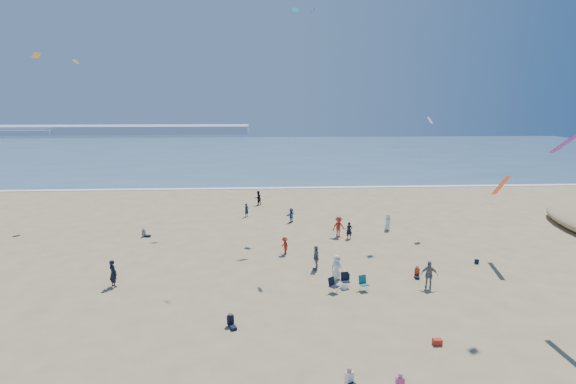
{
  "coord_description": "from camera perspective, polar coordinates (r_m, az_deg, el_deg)",
  "views": [
    {
      "loc": [
        0.42,
        -18.58,
        11.99
      ],
      "look_at": [
        2.0,
        8.0,
        6.74
      ],
      "focal_mm": 28.0,
      "sensor_mm": 36.0,
      "label": 1
    }
  ],
  "objects": [
    {
      "name": "black_backpack",
      "position": [
        32.02,
        7.53,
        -10.57
      ],
      "size": [
        0.3,
        0.22,
        0.38
      ],
      "primitive_type": "cube",
      "color": "black",
      "rests_on": "ground"
    },
    {
      "name": "kites_aloft",
      "position": [
        32.73,
        17.17,
        16.07
      ],
      "size": [
        44.38,
        41.9,
        25.22
      ],
      "color": "#1EC2E6",
      "rests_on": "ground"
    },
    {
      "name": "white_tote",
      "position": [
        30.33,
        7.17,
        -11.81
      ],
      "size": [
        0.35,
        0.2,
        0.4
      ],
      "primitive_type": "cube",
      "color": "white",
      "rests_on": "ground"
    },
    {
      "name": "surf_line",
      "position": [
        64.69,
        -3.71,
        0.49
      ],
      "size": [
        220.0,
        1.2,
        0.08
      ],
      "primitive_type": "cube",
      "color": "white",
      "rests_on": "ground"
    },
    {
      "name": "headland_near",
      "position": [
        209.54,
        -32.26,
        6.44
      ],
      "size": [
        40.0,
        14.0,
        2.0
      ],
      "primitive_type": "cube",
      "color": "#7A8EA8",
      "rests_on": "ground"
    },
    {
      "name": "chair_cluster",
      "position": [
        30.07,
        7.62,
        -11.41
      ],
      "size": [
        2.79,
        1.55,
        1.0
      ],
      "color": "black",
      "rests_on": "ground"
    },
    {
      "name": "standing_flyers",
      "position": [
        34.55,
        7.45,
        -7.71
      ],
      "size": [
        29.95,
        39.15,
        1.9
      ],
      "color": "gray",
      "rests_on": "ground"
    },
    {
      "name": "seated_group",
      "position": [
        27.88,
        0.06,
        -13.37
      ],
      "size": [
        22.57,
        24.25,
        0.84
      ],
      "color": "white",
      "rests_on": "ground"
    },
    {
      "name": "ocean",
      "position": [
        114.21,
        -3.61,
        5.12
      ],
      "size": [
        220.0,
        100.0,
        0.06
      ],
      "primitive_type": "cube",
      "color": "#476B84",
      "rests_on": "ground"
    },
    {
      "name": "headland_far",
      "position": [
        198.29,
        -21.32,
        7.4
      ],
      "size": [
        110.0,
        20.0,
        3.2
      ],
      "primitive_type": "cube",
      "color": "#7A8EA8",
      "rests_on": "ground"
    },
    {
      "name": "navy_bag",
      "position": [
        37.48,
        22.84,
        -8.13
      ],
      "size": [
        0.28,
        0.18,
        0.34
      ],
      "primitive_type": "cube",
      "color": "black",
      "rests_on": "ground"
    },
    {
      "name": "cooler",
      "position": [
        25.09,
        18.43,
        -17.62
      ],
      "size": [
        0.45,
        0.3,
        0.3
      ],
      "primitive_type": "cube",
      "color": "red",
      "rests_on": "ground"
    },
    {
      "name": "ground",
      "position": [
        22.12,
        -4.25,
        -21.7
      ],
      "size": [
        220.0,
        220.0,
        0.0
      ],
      "primitive_type": "plane",
      "color": "tan",
      "rests_on": "ground"
    }
  ]
}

